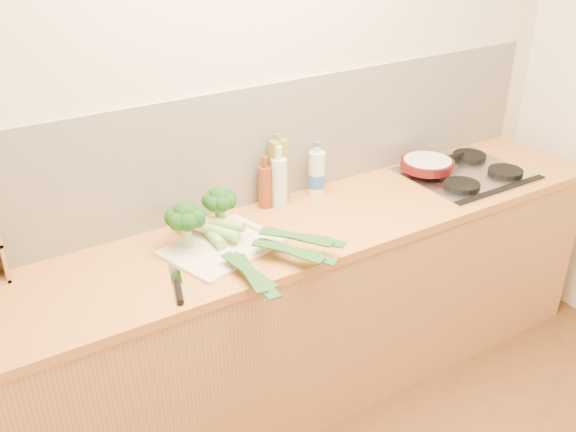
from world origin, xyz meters
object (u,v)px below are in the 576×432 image
object	(u,v)px
gas_hob	(466,173)
skillet	(428,164)
chopping_board	(223,246)
chefs_knife	(178,286)

from	to	relation	value
gas_hob	skillet	size ratio (longest dim) A/B	1.51
gas_hob	chopping_board	world-z (taller)	gas_hob
gas_hob	skillet	bearing A→B (deg)	147.54
gas_hob	chefs_knife	size ratio (longest dim) A/B	1.75
chefs_knife	skillet	xyz separation A→B (m)	(1.45, 0.27, 0.05)
chopping_board	chefs_knife	xyz separation A→B (m)	(-0.27, -0.17, 0.00)
gas_hob	skillet	world-z (taller)	skillet
chopping_board	skillet	bearing A→B (deg)	-11.30
gas_hob	chefs_knife	world-z (taller)	gas_hob
chopping_board	skillet	world-z (taller)	skillet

